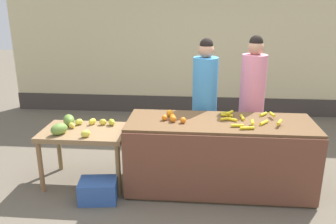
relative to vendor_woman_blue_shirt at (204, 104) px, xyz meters
name	(u,v)px	position (x,y,z in m)	size (l,w,h in m)	color
ground_plane	(192,185)	(-0.14, -0.65, -0.91)	(24.00, 24.00, 0.00)	#665B4C
market_wall_back	(197,47)	(-0.14, 2.48, 0.46)	(7.68, 0.23, 2.81)	beige
fruit_stall_counter	(219,155)	(0.18, -0.66, -0.47)	(2.25, 0.82, 0.89)	brown
side_table_wooden	(85,137)	(-1.51, -0.65, -0.28)	(1.07, 0.69, 0.72)	olive
banana_bunch_pile	(246,119)	(0.49, -0.61, 0.01)	(0.72, 0.62, 0.07)	gold
orange_pile	(172,117)	(-0.40, -0.65, 0.02)	(0.30, 0.31, 0.09)	orange
mango_papaya_pile	(72,125)	(-1.67, -0.63, -0.13)	(0.74, 0.59, 0.14)	yellow
vendor_woman_blue_shirt	(204,104)	(0.00, 0.00, 0.00)	(0.34, 0.34, 1.81)	#33333D
vendor_woman_pink_shirt	(252,103)	(0.65, 0.04, 0.02)	(0.34, 0.34, 1.85)	#33333D
produce_crate	(98,190)	(-1.24, -1.09, -0.78)	(0.44, 0.32, 0.26)	#3359A5
produce_sack	(155,139)	(-0.73, 0.19, -0.63)	(0.36, 0.30, 0.56)	maroon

